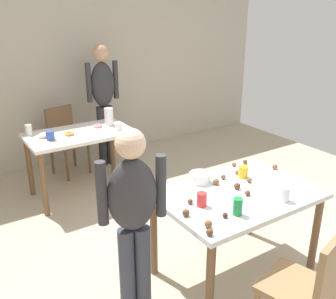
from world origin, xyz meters
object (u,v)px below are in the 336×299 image
Objects in this scene: chair_near_table at (310,284)px; dining_table_far at (80,142)px; person_girl_near at (133,213)px; soda_can at (238,206)px; dining_table_near at (237,203)px; chair_far_table at (65,136)px; mixing_bowl at (200,177)px; person_adult_far at (103,94)px; pitcher_far at (109,116)px.

dining_table_far is at bearing 97.38° from chair_near_table.
person_girl_near is at bearing -101.04° from dining_table_far.
dining_table_near is at bearing 46.79° from soda_can.
dining_table_near is at bearing -81.08° from chair_far_table.
mixing_bowl reaches higher than dining_table_near.
dining_table_far is 9.53× the size of soda_can.
mixing_bowl is (-0.25, -2.41, -0.20)m from person_adult_far.
mixing_bowl is at bearing -83.03° from chair_far_table.
chair_far_table is 0.53× the size of person_adult_far.
person_adult_far is 8.08× the size of pitcher_far.
pitcher_far is (0.06, 1.84, 0.06)m from mixing_bowl.
pitcher_far is at bearing 92.00° from dining_table_near.
soda_can reaches higher than chair_far_table.
soda_can is at bearing -93.74° from pitcher_far.
soda_can is (0.20, -2.99, 0.31)m from chair_far_table.
soda_can is (-0.10, -0.54, 0.02)m from mixing_bowl.
chair_far_table is at bearing 85.53° from dining_table_far.
dining_table_near is 0.73× the size of person_adult_far.
pitcher_far is (0.36, -0.61, 0.35)m from chair_far_table.
soda_can is at bearing 101.72° from chair_near_table.
soda_can is (-0.35, -2.96, -0.18)m from person_adult_far.
dining_table_far is at bearing -167.71° from pitcher_far.
person_girl_near is at bearing 132.46° from chair_near_table.
person_adult_far is at bearing 71.46° from pitcher_far.
person_girl_near is 8.12× the size of mixing_bowl.
pitcher_far is at bearing 86.26° from soda_can.
person_girl_near is 0.86× the size of person_adult_far.
pitcher_far reaches higher than chair_far_table.
chair_far_table is at bearing 98.92° from dining_table_near.
dining_table_far is at bearing 96.34° from soda_can.
chair_near_table is (-0.12, -0.79, -0.16)m from dining_table_near.
chair_near_table is 7.13× the size of soda_can.
pitcher_far is at bearing 12.29° from dining_table_far.
chair_near_table is 4.31× the size of pitcher_far.
person_girl_near reaches higher than mixing_bowl.
mixing_bowl is at bearing -78.59° from dining_table_far.
chair_near_table is 0.62× the size of person_girl_near.
mixing_bowl is (0.30, -2.45, 0.29)m from chair_far_table.
dining_table_near is 6.94× the size of mixing_bowl.
person_girl_near reaches higher than dining_table_near.
chair_far_table is 0.79m from pitcher_far.
chair_near_table is 1.00× the size of chair_far_table.
mixing_bowl is at bearing 113.91° from dining_table_near.
person_adult_far reaches higher than pitcher_far.
dining_table_near is 5.92× the size of pitcher_far.
soda_can is at bearing -23.87° from person_girl_near.
person_adult_far reaches higher than chair_near_table.
dining_table_near is at bearing -88.00° from pitcher_far.
mixing_bowl is 1.84m from pitcher_far.
dining_table_far is 5.76× the size of pitcher_far.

